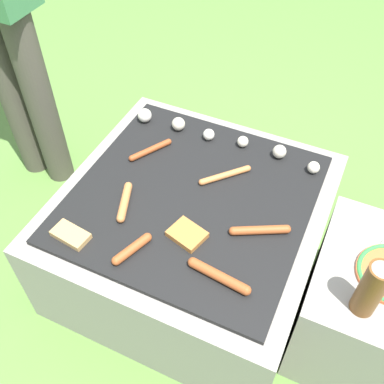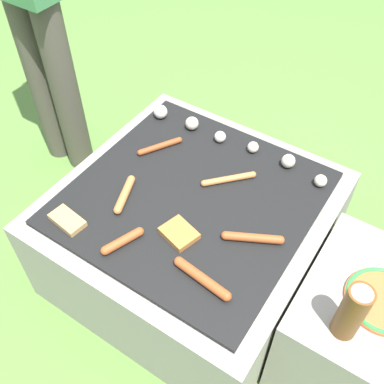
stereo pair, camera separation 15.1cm
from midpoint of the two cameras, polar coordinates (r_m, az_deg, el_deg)
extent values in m
plane|color=#567F38|center=(1.87, -2.34, -9.45)|extent=(14.00, 14.00, 0.00)
cube|color=gray|center=(1.70, -2.55, -5.68)|extent=(0.89, 0.89, 0.41)
cube|color=black|center=(1.53, -2.82, -0.89)|extent=(0.78, 0.78, 0.02)
cube|color=gray|center=(1.61, 19.30, -14.07)|extent=(0.43, 0.49, 0.43)
cylinder|color=#4C473D|center=(2.15, -23.64, 11.05)|extent=(0.12, 0.12, 0.82)
cylinder|color=#4C473D|center=(2.06, -20.68, 10.28)|extent=(0.12, 0.12, 0.82)
cylinder|color=#93421E|center=(1.68, -7.87, 5.19)|extent=(0.10, 0.15, 0.02)
sphere|color=#93421E|center=(1.71, -5.53, 6.26)|extent=(0.02, 0.02, 0.02)
sphere|color=#93421E|center=(1.66, -10.26, 4.09)|extent=(0.02, 0.02, 0.02)
cylinder|color=#C6753D|center=(1.57, 1.50, 2.01)|extent=(0.14, 0.15, 0.02)
sphere|color=#C6753D|center=(1.55, -1.54, 1.10)|extent=(0.02, 0.02, 0.02)
sphere|color=#C6753D|center=(1.60, 4.44, 2.87)|extent=(0.02, 0.02, 0.02)
cylinder|color=#C6753D|center=(1.52, -11.39, -1.39)|extent=(0.08, 0.14, 0.03)
sphere|color=#C6753D|center=(1.47, -11.97, -3.50)|extent=(0.03, 0.03, 0.03)
sphere|color=#C6753D|center=(1.56, -10.85, 0.60)|extent=(0.03, 0.03, 0.03)
cylinder|color=#A34C23|center=(1.32, 0.10, -10.82)|extent=(0.18, 0.05, 0.03)
sphere|color=#A34C23|center=(1.30, 3.52, -12.56)|extent=(0.03, 0.03, 0.03)
sphere|color=#A34C23|center=(1.34, -3.16, -9.11)|extent=(0.03, 0.03, 0.03)
cylinder|color=#A34C23|center=(1.39, -10.74, -7.29)|extent=(0.07, 0.12, 0.03)
sphere|color=#A34C23|center=(1.41, -8.78, -5.90)|extent=(0.03, 0.03, 0.03)
sphere|color=#A34C23|center=(1.38, -12.75, -8.71)|extent=(0.03, 0.03, 0.03)
cylinder|color=#A34C23|center=(1.42, 5.63, -5.01)|extent=(0.16, 0.10, 0.03)
sphere|color=#A34C23|center=(1.43, 9.00, -4.85)|extent=(0.03, 0.03, 0.03)
sphere|color=#A34C23|center=(1.41, 2.20, -5.16)|extent=(0.03, 0.03, 0.03)
cube|color=#B27033|center=(1.41, -3.71, -5.56)|extent=(0.13, 0.11, 0.02)
cube|color=tan|center=(1.48, -18.02, -5.36)|extent=(0.13, 0.08, 0.02)
sphere|color=silver|center=(1.82, -8.43, 9.49)|extent=(0.05, 0.05, 0.05)
sphere|color=beige|center=(1.76, -4.21, 8.50)|extent=(0.05, 0.05, 0.05)
sphere|color=silver|center=(1.72, -0.38, 7.19)|extent=(0.04, 0.04, 0.04)
sphere|color=beige|center=(1.69, 3.94, 6.28)|extent=(0.04, 0.04, 0.04)
sphere|color=beige|center=(1.66, 8.51, 4.97)|extent=(0.05, 0.05, 0.05)
sphere|color=beige|center=(1.63, 12.65, 2.93)|extent=(0.04, 0.04, 0.04)
cylinder|color=brown|center=(1.26, 18.63, -11.86)|extent=(0.07, 0.07, 0.19)
camera|label=1|loc=(0.08, -92.87, -3.15)|focal=42.00mm
camera|label=2|loc=(0.08, 87.13, 3.15)|focal=42.00mm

